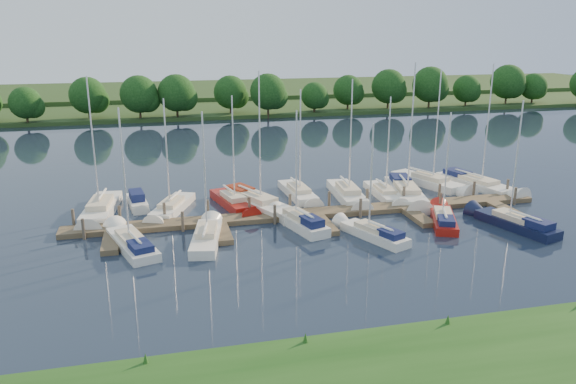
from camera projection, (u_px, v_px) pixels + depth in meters
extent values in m
plane|color=#17202E|center=(345.00, 251.00, 39.19)|extent=(260.00, 260.00, 0.00)
cube|color=#1A4714|center=(467.00, 384.00, 24.19)|extent=(90.00, 10.00, 0.50)
cube|color=#4E402C|center=(314.00, 213.00, 46.59)|extent=(40.00, 2.00, 0.40)
cube|color=#4E402C|center=(111.00, 243.00, 40.22)|extent=(1.20, 4.00, 0.40)
cube|color=#4E402C|center=(222.00, 234.00, 42.01)|extent=(1.20, 4.00, 0.40)
cube|color=#4E402C|center=(324.00, 225.00, 43.79)|extent=(1.20, 4.00, 0.40)
cube|color=#4E402C|center=(419.00, 217.00, 45.58)|extent=(1.20, 4.00, 0.40)
cube|color=#4E402C|center=(506.00, 210.00, 47.37)|extent=(1.20, 4.00, 0.40)
cylinder|color=#473D33|center=(74.00, 221.00, 43.45)|extent=(0.24, 0.24, 2.00)
cylinder|color=#473D33|center=(120.00, 218.00, 44.22)|extent=(0.24, 0.24, 2.00)
cylinder|color=#473D33|center=(165.00, 215.00, 44.99)|extent=(0.24, 0.24, 2.00)
cylinder|color=#473D33|center=(208.00, 212.00, 45.76)|extent=(0.24, 0.24, 2.00)
cylinder|color=#473D33|center=(250.00, 209.00, 46.54)|extent=(0.24, 0.24, 2.00)
cylinder|color=#473D33|center=(290.00, 206.00, 47.31)|extent=(0.24, 0.24, 2.00)
cylinder|color=#473D33|center=(329.00, 203.00, 48.08)|extent=(0.24, 0.24, 2.00)
cylinder|color=#473D33|center=(367.00, 200.00, 48.85)|extent=(0.24, 0.24, 2.00)
cylinder|color=#473D33|center=(404.00, 197.00, 49.62)|extent=(0.24, 0.24, 2.00)
cylinder|color=#473D33|center=(439.00, 195.00, 50.40)|extent=(0.24, 0.24, 2.00)
cylinder|color=#473D33|center=(474.00, 192.00, 51.17)|extent=(0.24, 0.24, 2.00)
cylinder|color=#473D33|center=(507.00, 190.00, 51.94)|extent=(0.24, 0.24, 2.00)
cylinder|color=#473D33|center=(84.00, 232.00, 41.24)|extent=(0.24, 0.24, 2.00)
cylinder|color=#473D33|center=(183.00, 224.00, 42.85)|extent=(0.24, 0.24, 2.00)
cylinder|color=#473D33|center=(275.00, 217.00, 44.46)|extent=(0.24, 0.24, 2.00)
cylinder|color=#473D33|center=(360.00, 210.00, 46.07)|extent=(0.24, 0.24, 2.00)
cylinder|color=#473D33|center=(440.00, 204.00, 47.68)|extent=(0.24, 0.24, 2.00)
cylinder|color=#473D33|center=(515.00, 198.00, 49.29)|extent=(0.24, 0.24, 2.00)
cube|color=#263F18|center=(219.00, 106.00, 109.08)|extent=(180.00, 30.00, 0.60)
cube|color=#2D4A20|center=(206.00, 91.00, 132.30)|extent=(220.00, 40.00, 1.40)
cylinder|color=#38281C|center=(35.00, 116.00, 90.49)|extent=(0.36, 0.36, 2.68)
sphere|color=black|center=(32.00, 95.00, 89.56)|extent=(6.25, 6.25, 6.25)
sphere|color=black|center=(42.00, 101.00, 90.30)|extent=(4.47, 4.47, 4.47)
cylinder|color=#38281C|center=(91.00, 116.00, 91.68)|extent=(0.36, 0.36, 2.36)
sphere|color=black|center=(89.00, 98.00, 90.87)|extent=(5.50, 5.50, 5.50)
sphere|color=black|center=(98.00, 103.00, 91.54)|extent=(3.93, 3.93, 3.93)
cylinder|color=#38281C|center=(136.00, 114.00, 94.17)|extent=(0.36, 0.36, 2.11)
sphere|color=black|center=(135.00, 99.00, 93.45)|extent=(4.91, 4.91, 4.91)
sphere|color=black|center=(141.00, 103.00, 94.07)|extent=(3.51, 3.51, 3.51)
cylinder|color=#38281C|center=(179.00, 113.00, 93.61)|extent=(0.36, 0.36, 2.64)
sphere|color=black|center=(178.00, 94.00, 92.71)|extent=(6.15, 6.15, 6.15)
sphere|color=black|center=(186.00, 99.00, 93.43)|extent=(4.39, 4.39, 4.39)
cylinder|color=#38281C|center=(231.00, 109.00, 97.30)|extent=(0.36, 0.36, 2.79)
sphere|color=black|center=(230.00, 90.00, 96.34)|extent=(6.51, 6.51, 6.51)
sphere|color=black|center=(238.00, 95.00, 97.10)|extent=(4.65, 4.65, 4.65)
cylinder|color=#38281C|center=(269.00, 110.00, 99.25)|extent=(0.36, 0.36, 2.14)
sphere|color=black|center=(269.00, 95.00, 98.51)|extent=(5.00, 5.00, 5.00)
sphere|color=black|center=(275.00, 99.00, 99.14)|extent=(3.57, 3.57, 3.57)
cylinder|color=#38281C|center=(312.00, 107.00, 101.00)|extent=(0.36, 0.36, 2.72)
sphere|color=black|center=(312.00, 88.00, 100.06)|extent=(6.34, 6.34, 6.34)
sphere|color=black|center=(319.00, 93.00, 100.81)|extent=(4.53, 4.53, 4.53)
cylinder|color=#38281C|center=(360.00, 107.00, 102.33)|extent=(0.36, 0.36, 2.04)
sphere|color=black|center=(360.00, 94.00, 101.62)|extent=(4.77, 4.77, 4.77)
sphere|color=black|center=(365.00, 97.00, 102.23)|extent=(3.41, 3.41, 3.41)
cylinder|color=#38281C|center=(387.00, 105.00, 104.26)|extent=(0.36, 0.36, 2.38)
sphere|color=black|center=(388.00, 89.00, 103.44)|extent=(5.54, 5.54, 5.54)
sphere|color=black|center=(394.00, 93.00, 104.12)|extent=(3.96, 3.96, 3.96)
cylinder|color=#38281C|center=(437.00, 106.00, 103.70)|extent=(0.36, 0.36, 2.12)
sphere|color=black|center=(438.00, 92.00, 102.97)|extent=(4.95, 4.95, 4.95)
sphere|color=black|center=(442.00, 96.00, 103.59)|extent=(3.54, 3.54, 3.54)
cylinder|color=#38281C|center=(477.00, 104.00, 107.09)|extent=(0.36, 0.36, 2.02)
sphere|color=black|center=(478.00, 91.00, 106.40)|extent=(4.71, 4.71, 4.71)
sphere|color=black|center=(482.00, 94.00, 107.00)|extent=(3.37, 3.37, 3.37)
cylinder|color=#38281C|center=(506.00, 102.00, 110.11)|extent=(0.36, 0.36, 2.08)
sphere|color=black|center=(507.00, 89.00, 109.40)|extent=(4.86, 4.86, 4.86)
sphere|color=black|center=(511.00, 92.00, 110.01)|extent=(3.47, 3.47, 3.47)
cylinder|color=#38281C|center=(536.00, 100.00, 112.31)|extent=(0.36, 0.36, 2.17)
sphere|color=black|center=(538.00, 87.00, 111.56)|extent=(5.06, 5.06, 5.06)
sphere|color=black|center=(541.00, 90.00, 112.19)|extent=(3.62, 3.62, 3.62)
cube|color=white|center=(102.00, 211.00, 47.36)|extent=(3.07, 8.07, 1.25)
cone|color=white|center=(92.00, 227.00, 43.61)|extent=(1.40, 2.86, 1.10)
cube|color=beige|center=(100.00, 203.00, 46.75)|extent=(2.04, 3.70, 0.57)
cylinder|color=silver|center=(93.00, 143.00, 44.93)|extent=(0.12, 0.12, 10.63)
cylinder|color=silver|center=(102.00, 194.00, 47.75)|extent=(0.49, 3.53, 0.10)
cylinder|color=white|center=(102.00, 194.00, 47.75)|extent=(0.55, 3.15, 0.20)
cube|color=white|center=(137.00, 204.00, 49.22)|extent=(2.01, 4.41, 0.93)
cone|color=white|center=(141.00, 211.00, 47.33)|extent=(0.88, 1.36, 0.70)
cube|color=#141C47|center=(137.00, 196.00, 49.01)|extent=(1.45, 2.47, 0.84)
cube|color=white|center=(173.00, 209.00, 47.97)|extent=(4.24, 6.84, 1.02)
cone|color=white|center=(159.00, 221.00, 44.82)|extent=(1.74, 2.50, 0.93)
cube|color=beige|center=(171.00, 203.00, 47.47)|extent=(2.42, 3.29, 0.46)
cylinder|color=silver|center=(167.00, 153.00, 45.94)|extent=(0.12, 0.12, 8.96)
cylinder|color=silver|center=(175.00, 195.00, 48.31)|extent=(1.23, 2.80, 0.10)
cylinder|color=white|center=(175.00, 195.00, 48.31)|extent=(1.19, 2.53, 0.20)
cube|color=maroon|center=(232.00, 204.00, 49.26)|extent=(3.31, 6.86, 1.18)
cone|color=maroon|center=(247.00, 215.00, 46.42)|extent=(1.43, 2.46, 0.93)
cube|color=beige|center=(233.00, 197.00, 48.76)|extent=(2.03, 3.21, 0.54)
cylinder|color=silver|center=(233.00, 149.00, 47.26)|extent=(0.12, 0.12, 8.93)
cylinder|color=silver|center=(229.00, 189.00, 49.49)|extent=(0.78, 2.92, 0.10)
cylinder|color=white|center=(229.00, 189.00, 49.49)|extent=(0.80, 2.62, 0.20)
cube|color=white|center=(255.00, 205.00, 48.82)|extent=(5.49, 8.30, 1.23)
cone|color=white|center=(284.00, 217.00, 45.78)|extent=(2.23, 3.05, 1.13)
cube|color=beige|center=(258.00, 198.00, 48.29)|extent=(3.09, 4.03, 0.56)
cube|color=maroon|center=(240.00, 190.00, 50.27)|extent=(2.47, 2.88, 0.61)
cylinder|color=silver|center=(260.00, 138.00, 46.49)|extent=(0.12, 0.12, 10.94)
cylinder|color=silver|center=(250.00, 190.00, 49.08)|extent=(1.64, 3.35, 0.10)
cylinder|color=white|center=(250.00, 190.00, 49.08)|extent=(1.56, 3.02, 0.20)
cube|color=white|center=(298.00, 194.00, 52.10)|extent=(2.30, 6.93, 1.06)
cone|color=white|center=(310.00, 205.00, 48.96)|extent=(1.09, 2.44, 0.96)
cube|color=beige|center=(299.00, 188.00, 51.59)|extent=(1.61, 3.15, 0.48)
cylinder|color=silver|center=(300.00, 141.00, 50.02)|extent=(0.12, 0.12, 9.22)
cylinder|color=silver|center=(295.00, 181.00, 52.43)|extent=(0.28, 3.07, 0.10)
cylinder|color=white|center=(295.00, 181.00, 52.43)|extent=(0.36, 2.74, 0.20)
cube|color=white|center=(347.00, 196.00, 51.61)|extent=(2.60, 7.55, 1.23)
cone|color=white|center=(358.00, 208.00, 48.10)|extent=(1.22, 2.66, 1.04)
cube|color=beige|center=(348.00, 189.00, 51.04)|extent=(1.79, 3.44, 0.56)
cylinder|color=silver|center=(351.00, 137.00, 49.32)|extent=(0.12, 0.12, 10.02)
cylinder|color=silver|center=(345.00, 181.00, 51.96)|extent=(0.34, 3.34, 0.10)
cylinder|color=white|center=(345.00, 181.00, 51.96)|extent=(0.41, 2.98, 0.20)
cube|color=white|center=(383.00, 194.00, 52.14)|extent=(2.04, 6.47, 0.94)
cone|color=white|center=(396.00, 204.00, 49.13)|extent=(0.98, 2.27, 0.90)
cube|color=beige|center=(385.00, 189.00, 51.68)|extent=(1.46, 2.93, 0.43)
cylinder|color=silver|center=(388.00, 145.00, 50.20)|extent=(0.12, 0.12, 8.64)
cylinder|color=silver|center=(381.00, 183.00, 52.49)|extent=(0.21, 2.88, 0.10)
cylinder|color=white|center=(381.00, 183.00, 52.49)|extent=(0.30, 2.57, 0.20)
cube|color=white|center=(405.00, 194.00, 52.16)|extent=(4.13, 8.78, 1.17)
cone|color=white|center=(416.00, 208.00, 48.10)|extent=(1.79, 3.15, 1.19)
cube|color=beige|center=(407.00, 188.00, 51.54)|extent=(2.55, 4.10, 0.53)
cube|color=#141C47|center=(400.00, 179.00, 54.19)|extent=(2.17, 2.84, 0.58)
cylinder|color=silver|center=(411.00, 128.00, 49.57)|extent=(0.12, 0.12, 11.43)
cylinder|color=silver|center=(404.00, 180.00, 52.64)|extent=(0.91, 3.74, 0.10)
cylinder|color=white|center=(404.00, 180.00, 52.64)|extent=(0.92, 3.35, 0.20)
cube|color=white|center=(427.00, 183.00, 55.72)|extent=(4.94, 8.08, 1.15)
cone|color=white|center=(459.00, 192.00, 52.66)|extent=(2.03, 2.95, 1.10)
cube|color=beige|center=(430.00, 177.00, 55.21)|extent=(2.83, 3.88, 0.52)
cylinder|color=silver|center=(437.00, 126.00, 53.46)|extent=(0.12, 0.12, 10.56)
cylinder|color=silver|center=(421.00, 171.00, 56.01)|extent=(1.40, 3.31, 0.10)
cylinder|color=white|center=(421.00, 171.00, 56.01)|extent=(1.35, 2.98, 0.20)
cube|color=white|center=(475.00, 185.00, 55.04)|extent=(4.58, 8.62, 1.06)
cone|color=white|center=(510.00, 196.00, 51.58)|extent=(1.94, 3.12, 1.16)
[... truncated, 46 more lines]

